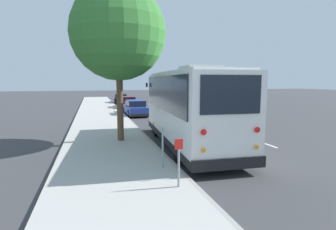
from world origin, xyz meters
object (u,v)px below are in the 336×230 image
at_px(parked_sedan_maroon, 128,103).
at_px(street_tree, 118,26).
at_px(shuttle_bus, 189,104).
at_px(parked_sedan_black, 121,99).
at_px(parked_sedan_blue, 135,108).
at_px(sign_post_near, 179,162).
at_px(sign_post_far, 163,148).

relative_size(parked_sedan_maroon, street_tree, 0.60).
height_order(shuttle_bus, parked_sedan_black, shuttle_bus).
height_order(parked_sedan_blue, sign_post_near, sign_post_near).
bearing_deg(sign_post_far, parked_sedan_maroon, -4.59).
distance_m(shuttle_bus, sign_post_far, 3.91).
distance_m(parked_sedan_maroon, sign_post_near, 22.78).
xyz_separation_m(shuttle_bus, parked_sedan_blue, (11.76, 0.57, -1.30)).
distance_m(parked_sedan_blue, parked_sedan_black, 13.29).
relative_size(parked_sedan_blue, street_tree, 0.58).
bearing_deg(parked_sedan_maroon, street_tree, 175.60).
distance_m(parked_sedan_blue, parked_sedan_maroon, 6.18).
xyz_separation_m(parked_sedan_blue, parked_sedan_black, (13.28, -0.14, -0.04)).
bearing_deg(parked_sedan_blue, sign_post_far, 172.95).
bearing_deg(sign_post_far, parked_sedan_blue, -5.76).
height_order(parked_sedan_maroon, parked_sedan_black, parked_sedan_maroon).
height_order(shuttle_bus, sign_post_near, shuttle_bus).
xyz_separation_m(shuttle_bus, street_tree, (1.50, 2.96, 3.58)).
bearing_deg(parked_sedan_black, shuttle_bus, -174.46).
bearing_deg(sign_post_far, parked_sedan_black, -3.33).
bearing_deg(street_tree, parked_sedan_black, -6.13).
height_order(parked_sedan_maroon, sign_post_near, sign_post_near).
bearing_deg(parked_sedan_maroon, sign_post_far, 179.94).
relative_size(parked_sedan_blue, parked_sedan_maroon, 0.98).
distance_m(street_tree, sign_post_far, 6.64).
bearing_deg(parked_sedan_black, sign_post_near, -178.60).
distance_m(parked_sedan_black, sign_post_far, 28.22).
height_order(sign_post_near, sign_post_far, sign_post_far).
xyz_separation_m(shuttle_bus, sign_post_near, (-4.78, 2.07, -1.10)).
height_order(shuttle_bus, parked_sedan_blue, shuttle_bus).
bearing_deg(parked_sedan_maroon, sign_post_near, -179.73).
bearing_deg(parked_sedan_black, parked_sedan_maroon, -175.05).
xyz_separation_m(parked_sedan_black, sign_post_far, (-28.17, 1.64, 0.24)).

